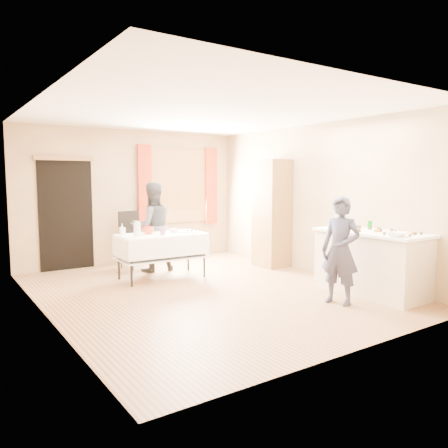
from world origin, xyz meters
TOP-DOWN VIEW (x-y plane):
  - floor at (0.00, 0.00)m, footprint 4.50×5.50m
  - ceiling at (0.00, 0.00)m, footprint 4.50×5.50m
  - wall_back at (0.00, 2.76)m, footprint 4.50×0.02m
  - wall_front at (0.00, -2.76)m, footprint 4.50×0.02m
  - wall_left at (-2.26, 0.00)m, footprint 0.02×5.50m
  - wall_right at (2.26, 0.00)m, footprint 0.02×5.50m
  - window_frame at (1.00, 2.72)m, footprint 1.32×0.06m
  - window_pane at (1.00, 2.71)m, footprint 1.20×0.02m
  - curtain_left at (0.22, 2.67)m, footprint 0.28×0.06m
  - curtain_right at (1.78, 2.67)m, footprint 0.28×0.06m
  - doorway at (-1.30, 2.73)m, footprint 0.95×0.04m
  - door_lintel at (-1.30, 2.70)m, footprint 1.05×0.06m
  - cabinet at (1.99, 0.87)m, footprint 0.50×0.60m
  - counter at (1.89, -1.46)m, footprint 0.77×1.61m
  - party_table at (-0.19, 1.10)m, footprint 1.47×0.78m
  - chair at (-0.22, 2.19)m, footprint 0.51×0.51m
  - girl at (1.12, -1.56)m, footprint 0.72×0.64m
  - woman at (-0.06, 1.74)m, footprint 0.92×0.79m
  - soda_can at (2.08, -1.27)m, footprint 0.07×0.07m
  - mixing_bowl at (1.66, -2.01)m, footprint 0.29×0.29m
  - foam_block at (1.86, -0.83)m, footprint 0.17×0.14m
  - blue_basket at (2.08, -0.76)m, footprint 0.32×0.23m
  - pitcher at (-0.66, 1.00)m, footprint 0.12×0.12m
  - cup_red at (-0.38, 1.18)m, footprint 0.26×0.26m
  - cup_rainbow at (-0.22, 0.98)m, footprint 0.16×0.16m
  - small_bowl at (0.09, 1.20)m, footprint 0.25×0.25m
  - pastry_tray at (0.28, 0.99)m, footprint 0.33×0.28m
  - bottle at (-0.78, 1.32)m, footprint 0.09×0.09m
  - cake_balls at (1.86, -1.53)m, footprint 0.52×1.11m

SIDE VIEW (x-z plane):
  - floor at x=0.00m, z-range -0.02..0.00m
  - chair at x=-0.22m, z-range -0.21..0.84m
  - party_table at x=-0.19m, z-range 0.07..0.82m
  - counter at x=1.89m, z-range 0.00..0.91m
  - girl at x=1.12m, z-range 0.00..1.43m
  - pastry_tray at x=0.28m, z-range 0.75..0.77m
  - small_bowl at x=0.09m, z-range 0.75..0.81m
  - woman at x=-0.06m, z-range 0.00..1.59m
  - cup_rainbow at x=-0.22m, z-range 0.75..0.87m
  - cup_red at x=-0.38m, z-range 0.75..0.88m
  - bottle at x=-0.78m, z-range 0.75..0.93m
  - pitcher at x=-0.66m, z-range 0.75..0.97m
  - cake_balls at x=1.86m, z-range 0.91..0.95m
  - mixing_bowl at x=1.66m, z-range 0.91..0.97m
  - foam_block at x=1.86m, z-range 0.91..0.99m
  - blue_basket at x=2.08m, z-range 0.91..0.99m
  - soda_can at x=2.08m, z-range 0.91..1.03m
  - doorway at x=-1.30m, z-range 0.00..2.00m
  - cabinet at x=1.99m, z-range 0.00..2.01m
  - wall_back at x=0.00m, z-range 0.00..2.60m
  - wall_front at x=0.00m, z-range 0.00..2.60m
  - wall_left at x=-2.26m, z-range 0.00..2.60m
  - wall_right at x=2.26m, z-range 0.00..2.60m
  - window_frame at x=1.00m, z-range 0.74..2.26m
  - window_pane at x=1.00m, z-range 0.80..2.20m
  - curtain_left at x=0.22m, z-range 0.67..2.33m
  - curtain_right at x=1.78m, z-range 0.67..2.33m
  - door_lintel at x=-1.30m, z-range 1.98..2.06m
  - ceiling at x=0.00m, z-range 2.60..2.62m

